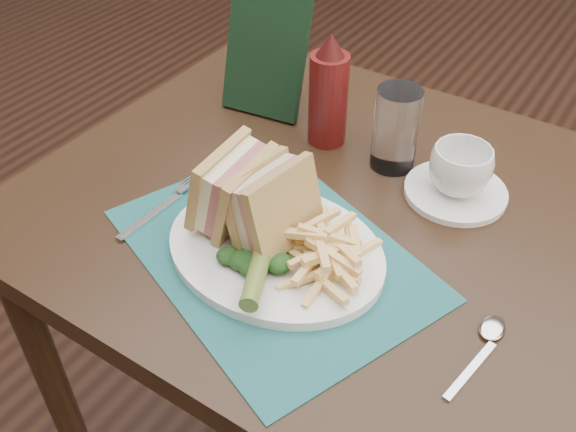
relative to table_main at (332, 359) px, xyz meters
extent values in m
plane|color=black|center=(0.00, 0.50, -0.38)|extent=(7.00, 7.00, 0.00)
cube|color=#1B5859|center=(-0.02, -0.15, 0.38)|extent=(0.50, 0.43, 0.00)
cylinder|color=#516827|center=(0.00, -0.21, 0.41)|extent=(0.07, 0.12, 0.03)
cylinder|color=white|center=(0.13, 0.10, 0.38)|extent=(0.17, 0.17, 0.01)
imported|color=white|center=(0.13, 0.10, 0.42)|extent=(0.13, 0.13, 0.07)
cylinder|color=white|center=(0.02, 0.12, 0.44)|extent=(0.09, 0.09, 0.13)
cube|color=black|center=(-0.24, 0.16, 0.49)|extent=(0.15, 0.10, 0.22)
camera|label=1|loc=(0.33, -0.65, 0.97)|focal=40.00mm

